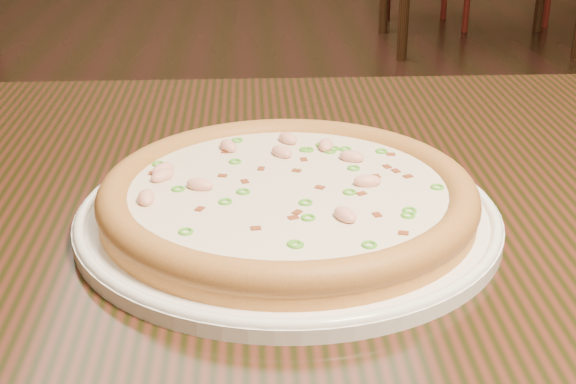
{
  "coord_description": "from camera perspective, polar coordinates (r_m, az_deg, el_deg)",
  "views": [
    {
      "loc": [
        0.14,
        -1.24,
        1.06
      ],
      "look_at": [
        0.17,
        -0.61,
        0.78
      ],
      "focal_mm": 50.0,
      "sensor_mm": 36.0,
      "label": 1
    }
  ],
  "objects": [
    {
      "name": "pizza",
      "position": [
        0.69,
        -0.01,
        -0.21
      ],
      "size": [
        0.33,
        0.33,
        0.03
      ],
      "color": "gold",
      "rests_on": "plate"
    },
    {
      "name": "plate",
      "position": [
        0.7,
        0.0,
        -1.59
      ],
      "size": [
        0.37,
        0.37,
        0.02
      ],
      "color": "white",
      "rests_on": "hero_table"
    },
    {
      "name": "hero_table",
      "position": [
        0.81,
        8.41,
        -6.7
      ],
      "size": [
        1.2,
        0.8,
        0.75
      ],
      "color": "black",
      "rests_on": "ground"
    }
  ]
}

